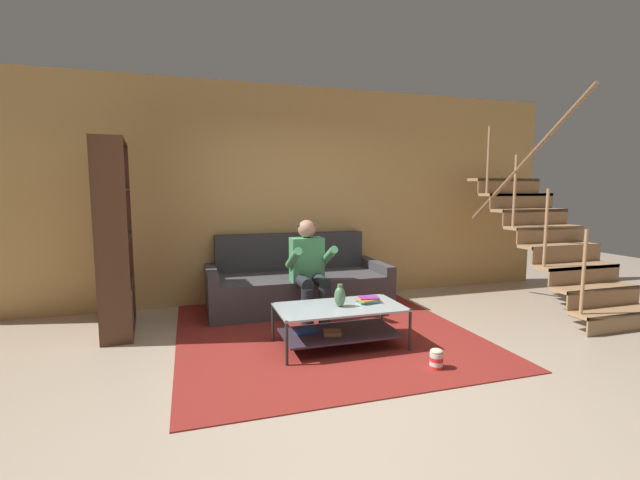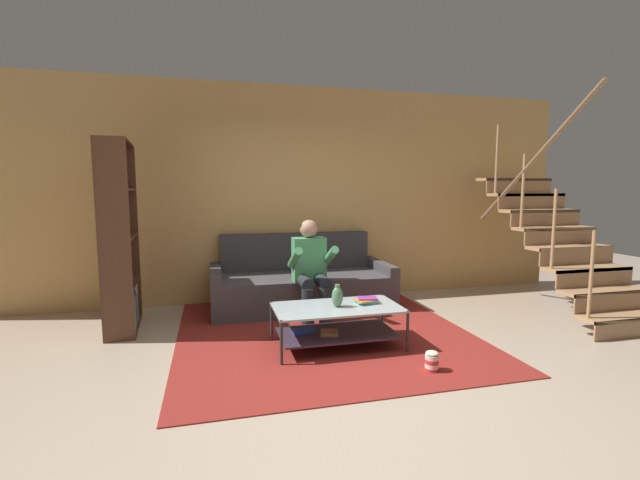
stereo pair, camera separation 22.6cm
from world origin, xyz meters
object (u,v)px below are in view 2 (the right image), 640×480
Objects in this scene: coffee_table at (336,320)px; vase at (337,296)px; couch at (301,284)px; popcorn_tub at (432,361)px; bookshelf at (117,262)px; book_stack at (366,300)px; person_seated_center at (311,266)px.

coffee_table is 0.24m from vase.
coffee_table is (0.03, -1.50, -0.03)m from couch.
couch reaches higher than popcorn_tub.
bookshelf is (-2.10, -0.39, 0.45)m from couch.
book_stack is at bearing -23.59° from bookshelf.
book_stack is at bearing 110.75° from popcorn_tub.
bookshelf is 11.26× the size of popcorn_tub.
book_stack is at bearing -68.01° from person_seated_center.
vase reaches higher than popcorn_tub.
vase is at bearing -170.38° from book_stack.
popcorn_tub is (0.30, -0.78, -0.34)m from book_stack.
couch is 0.68m from person_seated_center.
couch is at bearing 90.00° from person_seated_center.
couch is at bearing 10.51° from bookshelf.
couch is at bearing 103.58° from book_stack.
bookshelf is at bearing 174.62° from person_seated_center.
couch is 1.53m from vase.
coffee_table is at bearing -27.51° from bookshelf.
bookshelf is (-2.10, 0.20, 0.10)m from person_seated_center.
book_stack is (0.31, 0.05, -0.07)m from vase.
person_seated_center is 0.99m from coffee_table.
coffee_table is 0.60× the size of bookshelf.
couch is 2.18m from bookshelf.
book_stack is (0.35, -1.46, 0.13)m from couch.
couch reaches higher than vase.
couch is 1.51m from book_stack.
vase is 0.93× the size of book_stack.
couch is 1.88× the size of coffee_table.
popcorn_tub is at bearing -33.97° from bookshelf.
book_stack is (0.35, -0.87, -0.21)m from person_seated_center.
couch is 12.67× the size of popcorn_tub.
book_stack reaches higher than popcorn_tub.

